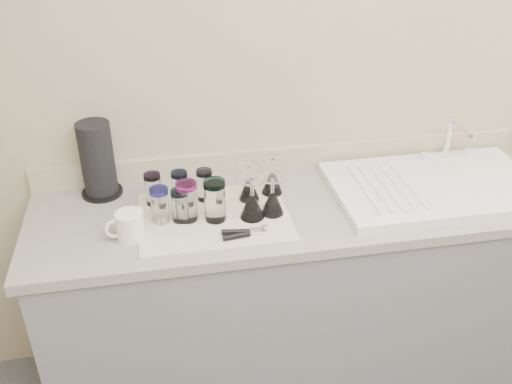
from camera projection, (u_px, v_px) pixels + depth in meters
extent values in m
cube|color=tan|center=(285.00, 90.00, 2.27)|extent=(3.50, 0.04, 2.50)
cube|color=slate|center=(296.00, 297.00, 2.43)|extent=(2.00, 0.60, 0.86)
cube|color=gray|center=(301.00, 208.00, 2.20)|extent=(2.06, 0.62, 0.04)
cube|color=white|center=(435.00, 186.00, 2.27)|extent=(0.82, 0.50, 0.03)
cylinder|color=silver|center=(448.00, 138.00, 2.41)|extent=(0.02, 0.02, 0.18)
cylinder|color=silver|center=(461.00, 128.00, 2.30)|extent=(0.02, 0.16, 0.02)
cylinder|color=silver|center=(424.00, 155.00, 2.43)|extent=(0.03, 0.03, 0.04)
cylinder|color=silver|center=(467.00, 151.00, 2.46)|extent=(0.03, 0.03, 0.04)
cube|color=white|center=(214.00, 217.00, 2.10)|extent=(0.55, 0.42, 0.01)
cylinder|color=white|center=(153.00, 191.00, 2.15)|extent=(0.06, 0.06, 0.11)
cylinder|color=purple|center=(152.00, 176.00, 2.11)|extent=(0.06, 0.06, 0.02)
cylinder|color=white|center=(180.00, 189.00, 2.16)|extent=(0.06, 0.06, 0.11)
cylinder|color=blue|center=(179.00, 174.00, 2.13)|extent=(0.06, 0.06, 0.02)
cylinder|color=white|center=(205.00, 187.00, 2.17)|extent=(0.06, 0.06, 0.11)
cylinder|color=#9785D4|center=(204.00, 172.00, 2.14)|extent=(0.06, 0.06, 0.02)
cylinder|color=white|center=(160.00, 207.00, 2.04)|extent=(0.06, 0.06, 0.12)
cylinder|color=#2628B8|center=(159.00, 191.00, 2.01)|extent=(0.07, 0.07, 0.02)
cylinder|color=white|center=(180.00, 207.00, 2.05)|extent=(0.06, 0.06, 0.11)
cylinder|color=#2FB1CD|center=(179.00, 192.00, 2.02)|extent=(0.06, 0.06, 0.02)
cylinder|color=white|center=(215.00, 203.00, 2.04)|extent=(0.08, 0.08, 0.14)
cylinder|color=#13957B|center=(214.00, 184.00, 2.00)|extent=(0.08, 0.08, 0.02)
cylinder|color=white|center=(187.00, 204.00, 2.05)|extent=(0.07, 0.07, 0.13)
cylinder|color=#E425B9|center=(186.00, 185.00, 2.01)|extent=(0.08, 0.08, 0.02)
cone|color=white|center=(249.00, 190.00, 2.19)|extent=(0.08, 0.08, 0.08)
cylinder|color=white|center=(249.00, 175.00, 2.15)|extent=(0.01, 0.01, 0.06)
cylinder|color=white|center=(249.00, 167.00, 2.13)|extent=(0.08, 0.08, 0.01)
cone|color=white|center=(272.00, 184.00, 2.23)|extent=(0.08, 0.08, 0.08)
cylinder|color=white|center=(272.00, 168.00, 2.19)|extent=(0.01, 0.01, 0.06)
cylinder|color=white|center=(272.00, 159.00, 2.17)|extent=(0.08, 0.08, 0.01)
cone|color=white|center=(252.00, 207.00, 2.07)|extent=(0.09, 0.09, 0.09)
cylinder|color=white|center=(252.00, 189.00, 2.03)|extent=(0.01, 0.01, 0.07)
cylinder|color=white|center=(252.00, 179.00, 2.01)|extent=(0.09, 0.09, 0.01)
cone|color=white|center=(272.00, 204.00, 2.10)|extent=(0.09, 0.09, 0.08)
cylinder|color=white|center=(273.00, 187.00, 2.06)|extent=(0.01, 0.01, 0.06)
cylinder|color=white|center=(273.00, 178.00, 2.04)|extent=(0.09, 0.09, 0.01)
cube|color=silver|center=(258.00, 232.00, 1.99)|extent=(0.06, 0.03, 0.02)
cylinder|color=black|center=(240.00, 235.00, 1.97)|extent=(0.12, 0.04, 0.02)
cylinder|color=black|center=(239.00, 232.00, 1.99)|extent=(0.12, 0.04, 0.02)
cylinder|color=white|center=(130.00, 226.00, 1.97)|extent=(0.12, 0.12, 0.10)
torus|color=white|center=(116.00, 229.00, 1.95)|extent=(0.08, 0.03, 0.08)
cylinder|color=black|center=(103.00, 192.00, 2.25)|extent=(0.16, 0.16, 0.01)
cylinder|color=black|center=(97.00, 158.00, 2.18)|extent=(0.13, 0.13, 0.29)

